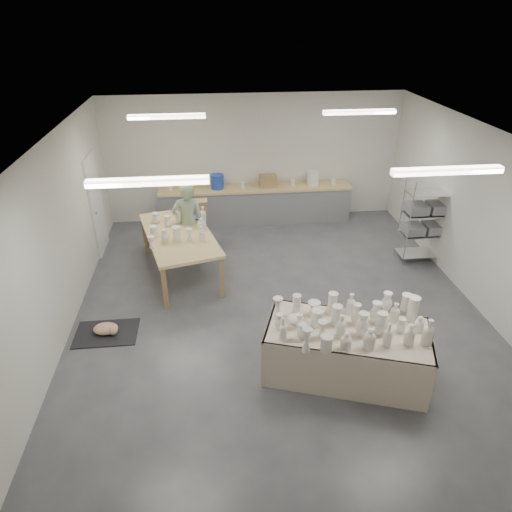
{
  "coord_description": "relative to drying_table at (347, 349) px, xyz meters",
  "views": [
    {
      "loc": [
        -1.11,
        -6.59,
        4.72
      ],
      "look_at": [
        -0.39,
        0.01,
        1.05
      ],
      "focal_mm": 32.0,
      "sensor_mm": 36.0,
      "label": 1
    }
  ],
  "objects": [
    {
      "name": "room",
      "position": [
        -0.82,
        1.83,
        1.61
      ],
      "size": [
        8.0,
        8.02,
        3.0
      ],
      "color": "#424449",
      "rests_on": "ground"
    },
    {
      "name": "back_counter",
      "position": [
        -0.72,
        5.43,
        0.04
      ],
      "size": [
        4.6,
        0.6,
        1.24
      ],
      "color": "tan",
      "rests_on": "ground"
    },
    {
      "name": "wire_shelf",
      "position": [
        2.49,
        3.15,
        0.47
      ],
      "size": [
        0.88,
        0.48,
        1.8
      ],
      "color": "silver",
      "rests_on": "ground"
    },
    {
      "name": "drying_table",
      "position": [
        0.0,
        0.0,
        0.0
      ],
      "size": [
        2.47,
        1.76,
        1.17
      ],
      "rotation": [
        0.0,
        0.0,
        -0.32
      ],
      "color": "olive",
      "rests_on": "ground"
    },
    {
      "name": "work_table",
      "position": [
        -2.41,
        3.25,
        0.43
      ],
      "size": [
        1.72,
        2.57,
        1.23
      ],
      "rotation": [
        0.0,
        0.0,
        0.25
      ],
      "color": "tan",
      "rests_on": "ground"
    },
    {
      "name": "rug",
      "position": [
        -3.61,
        1.3,
        -0.43
      ],
      "size": [
        1.0,
        0.7,
        0.02
      ],
      "primitive_type": "cube",
      "color": "black",
      "rests_on": "ground"
    },
    {
      "name": "cat",
      "position": [
        -3.59,
        1.29,
        -0.34
      ],
      "size": [
        0.44,
        0.34,
        0.17
      ],
      "rotation": [
        0.0,
        0.0,
        -0.18
      ],
      "color": "white",
      "rests_on": "rug"
    },
    {
      "name": "potter",
      "position": [
        -2.27,
        3.58,
        0.43
      ],
      "size": [
        0.65,
        0.44,
        1.74
      ],
      "primitive_type": "imported",
      "rotation": [
        0.0,
        0.0,
        3.18
      ],
      "color": "#8FA882",
      "rests_on": "ground"
    },
    {
      "name": "red_stool",
      "position": [
        -2.27,
        3.85,
        -0.17
      ],
      "size": [
        0.44,
        0.44,
        0.31
      ],
      "rotation": [
        0.0,
        0.0,
        0.41
      ],
      "color": "#A91828",
      "rests_on": "ground"
    }
  ]
}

